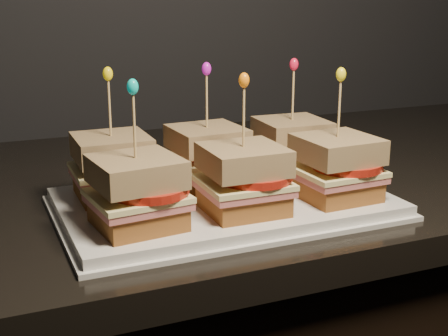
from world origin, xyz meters
name	(u,v)px	position (x,y,z in m)	size (l,w,h in m)	color
granite_slab	(160,191)	(-0.68, 1.67, 0.89)	(2.26, 0.67, 0.04)	black
platter	(224,204)	(-0.64, 1.51, 0.92)	(0.39, 0.24, 0.02)	white
platter_rim	(224,208)	(-0.64, 1.51, 0.91)	(0.41, 0.26, 0.01)	white
sandwich_0_bread_bot	(114,187)	(-0.77, 1.57, 0.94)	(0.09, 0.09, 0.02)	brown
sandwich_0_ham	(113,174)	(-0.77, 1.57, 0.96)	(0.09, 0.09, 0.01)	#BF595A
sandwich_0_cheese	(113,169)	(-0.77, 1.57, 0.96)	(0.10, 0.09, 0.01)	#F6EA9A
sandwich_0_tomato	(123,163)	(-0.76, 1.56, 0.97)	(0.09, 0.09, 0.01)	#AB1F12
sandwich_0_bread_top	(112,148)	(-0.77, 1.57, 0.99)	(0.09, 0.09, 0.03)	#522D0E
sandwich_0_pick	(110,111)	(-0.77, 1.57, 1.04)	(0.00, 0.00, 0.09)	tan
sandwich_0_frill	(108,74)	(-0.77, 1.57, 1.08)	(0.01, 0.01, 0.02)	yellow
sandwich_1_bread_bot	(207,176)	(-0.64, 1.57, 0.94)	(0.09, 0.09, 0.02)	brown
sandwich_1_ham	(207,164)	(-0.64, 1.57, 0.96)	(0.09, 0.09, 0.01)	#BF595A
sandwich_1_cheese	(207,159)	(-0.64, 1.57, 0.96)	(0.10, 0.09, 0.01)	#F6EA9A
sandwich_1_tomato	(217,153)	(-0.63, 1.56, 0.97)	(0.09, 0.09, 0.01)	#AB1F12
sandwich_1_bread_top	(207,139)	(-0.64, 1.57, 0.99)	(0.09, 0.09, 0.03)	#522D0E
sandwich_1_pick	(207,104)	(-0.64, 1.57, 1.04)	(0.00, 0.00, 0.09)	tan
sandwich_1_frill	(207,69)	(-0.64, 1.57, 1.08)	(0.01, 0.01, 0.02)	#BD17BF
sandwich_2_bread_bot	(291,166)	(-0.52, 1.57, 0.94)	(0.09, 0.09, 0.02)	brown
sandwich_2_ham	(291,154)	(-0.52, 1.57, 0.96)	(0.09, 0.09, 0.01)	#BF595A
sandwich_2_cheese	(291,150)	(-0.52, 1.57, 0.96)	(0.10, 0.09, 0.01)	#F6EA9A
sandwich_2_tomato	(301,144)	(-0.51, 1.56, 0.97)	(0.09, 0.09, 0.01)	#AB1F12
sandwich_2_bread_top	(292,130)	(-0.52, 1.57, 0.99)	(0.09, 0.09, 0.03)	#522D0E
sandwich_2_pick	(293,98)	(-0.52, 1.57, 1.04)	(0.00, 0.00, 0.09)	tan
sandwich_2_frill	(294,64)	(-0.52, 1.57, 1.08)	(0.01, 0.01, 0.02)	red
sandwich_3_bread_bot	(138,216)	(-0.77, 1.45, 0.94)	(0.09, 0.09, 0.02)	brown
sandwich_3_ham	(137,202)	(-0.77, 1.45, 0.96)	(0.09, 0.09, 0.01)	#BF595A
sandwich_3_cheese	(137,196)	(-0.77, 1.45, 0.96)	(0.10, 0.09, 0.01)	#F6EA9A
sandwich_3_tomato	(149,189)	(-0.76, 1.45, 0.97)	(0.09, 0.09, 0.01)	#AB1F12
sandwich_3_bread_top	(136,171)	(-0.77, 1.45, 0.99)	(0.09, 0.09, 0.03)	#522D0E
sandwich_3_pick	(134,130)	(-0.77, 1.45, 1.04)	(0.00, 0.00, 0.09)	tan
sandwich_3_frill	(133,87)	(-0.77, 1.45, 1.08)	(0.01, 0.01, 0.02)	#08B6A8
sandwich_4_bread_bot	(243,201)	(-0.64, 1.45, 0.94)	(0.09, 0.09, 0.02)	brown
sandwich_4_ham	(243,188)	(-0.64, 1.45, 0.96)	(0.09, 0.09, 0.01)	#BF595A
sandwich_4_cheese	(243,182)	(-0.64, 1.45, 0.96)	(0.10, 0.09, 0.01)	#F6EA9A
sandwich_4_tomato	(255,176)	(-0.63, 1.45, 0.97)	(0.09, 0.09, 0.01)	#AB1F12
sandwich_4_bread_top	(243,159)	(-0.64, 1.45, 0.99)	(0.09, 0.09, 0.03)	#522D0E
sandwich_4_pick	(244,121)	(-0.64, 1.45, 1.04)	(0.00, 0.00, 0.09)	tan
sandwich_4_frill	(244,80)	(-0.64, 1.45, 1.08)	(0.01, 0.01, 0.02)	orange
sandwich_5_bread_bot	(335,188)	(-0.52, 1.45, 0.94)	(0.09, 0.09, 0.02)	brown
sandwich_5_ham	(336,176)	(-0.52, 1.45, 0.96)	(0.09, 0.09, 0.01)	#BF595A
sandwich_5_cheese	(336,170)	(-0.52, 1.45, 0.96)	(0.10, 0.09, 0.01)	#F6EA9A
sandwich_5_tomato	(348,165)	(-0.51, 1.45, 0.97)	(0.09, 0.09, 0.01)	#AB1F12
sandwich_5_bread_top	(337,149)	(-0.52, 1.45, 0.99)	(0.09, 0.09, 0.03)	#522D0E
sandwich_5_pick	(339,112)	(-0.52, 1.45, 1.04)	(0.00, 0.00, 0.09)	tan
sandwich_5_frill	(341,74)	(-0.52, 1.45, 1.08)	(0.01, 0.01, 0.02)	yellow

